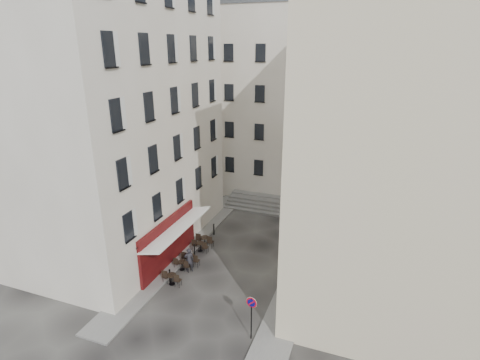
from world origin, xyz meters
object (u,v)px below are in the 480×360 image
at_px(no_parking_sign, 251,310).
at_px(bistro_table_a, 172,278).
at_px(pedestrian, 189,260).
at_px(bistro_table_b, 182,264).

height_order(no_parking_sign, bistro_table_a, no_parking_sign).
bearing_deg(pedestrian, bistro_table_a, 44.06).
bearing_deg(bistro_table_b, pedestrian, 5.26).
relative_size(bistro_table_b, pedestrian, 0.69).
bearing_deg(bistro_table_b, no_parking_sign, -34.34).
height_order(no_parking_sign, bistro_table_b, no_parking_sign).
bearing_deg(no_parking_sign, bistro_table_a, 164.55).
bearing_deg(no_parking_sign, pedestrian, 151.08).
height_order(bistro_table_a, pedestrian, pedestrian).
height_order(bistro_table_a, bistro_table_b, bistro_table_a).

